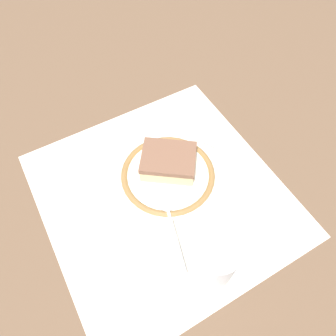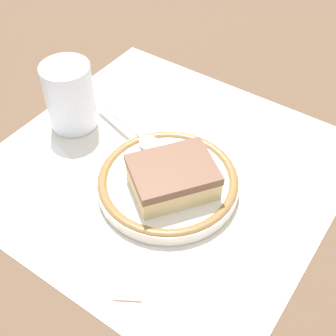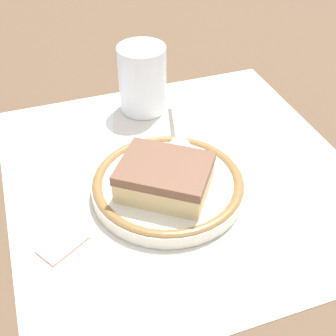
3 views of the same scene
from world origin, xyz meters
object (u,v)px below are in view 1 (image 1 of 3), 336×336
plate (168,175)px  sugar_packet (213,136)px  cake_slice (168,161)px  spoon (169,213)px  cup (212,263)px  napkin (256,215)px

plate → sugar_packet: (0.04, -0.13, -0.01)m
cake_slice → spoon: bearing=150.6°
spoon → cup: size_ratio=1.48×
plate → sugar_packet: 0.14m
cup → sugar_packet: cup is taller
cup → napkin: cup is taller
sugar_packet → napkin: bearing=169.9°
plate → cup: size_ratio=1.85×
cup → napkin: size_ratio=0.74×
cake_slice → cup: cup is taller
cup → sugar_packet: 0.28m
cake_slice → spoon: (-0.09, 0.05, -0.01)m
sugar_packet → cup: bearing=144.5°
spoon → napkin: bearing=-118.0°
napkin → cup: bearing=106.7°
napkin → sugar_packet: sugar_packet is taller
cake_slice → sugar_packet: 0.13m
cup → napkin: bearing=-73.3°
spoon → napkin: spoon is taller
cup → napkin: (0.04, -0.13, -0.04)m
cup → sugar_packet: size_ratio=1.94×
spoon → sugar_packet: 0.21m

